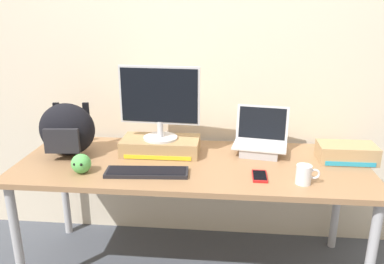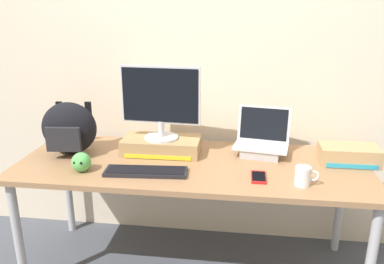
{
  "view_description": "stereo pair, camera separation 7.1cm",
  "coord_description": "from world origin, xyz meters",
  "views": [
    {
      "loc": [
        0.19,
        -2.03,
        1.56
      ],
      "look_at": [
        0.0,
        0.0,
        0.9
      ],
      "focal_mm": 36.14,
      "sensor_mm": 36.0,
      "label": 1
    },
    {
      "loc": [
        0.26,
        -2.02,
        1.56
      ],
      "look_at": [
        0.0,
        0.0,
        0.9
      ],
      "focal_mm": 36.14,
      "sensor_mm": 36.0,
      "label": 2
    }
  ],
  "objects": [
    {
      "name": "coffee_mug",
      "position": [
        0.58,
        -0.23,
        0.76
      ],
      "size": [
        0.12,
        0.08,
        0.1
      ],
      "color": "silver",
      "rests_on": "desk"
    },
    {
      "name": "toner_box_cyan",
      "position": [
        0.88,
        0.1,
        0.77
      ],
      "size": [
        0.32,
        0.18,
        0.1
      ],
      "color": "tan",
      "rests_on": "desk"
    },
    {
      "name": "plush_toy",
      "position": [
        -0.57,
        -0.2,
        0.77
      ],
      "size": [
        0.1,
        0.1,
        0.1
      ],
      "color": "#56B256",
      "rests_on": "desk"
    },
    {
      "name": "cell_phone",
      "position": [
        0.37,
        -0.17,
        0.72
      ],
      "size": [
        0.08,
        0.15,
        0.01
      ],
      "rotation": [
        0.0,
        0.0,
        -0.01
      ],
      "color": "red",
      "rests_on": "desk"
    },
    {
      "name": "toner_box_yellow",
      "position": [
        -0.2,
        0.13,
        0.76
      ],
      "size": [
        0.46,
        0.24,
        0.09
      ],
      "color": "#A88456",
      "rests_on": "desk"
    },
    {
      "name": "desk",
      "position": [
        0.0,
        0.0,
        0.65
      ],
      "size": [
        1.98,
        0.76,
        0.72
      ],
      "color": "#99704C",
      "rests_on": "ground"
    },
    {
      "name": "back_wall",
      "position": [
        0.0,
        0.48,
        1.3
      ],
      "size": [
        7.0,
        0.1,
        2.6
      ],
      "primitive_type": "cube",
      "color": "beige",
      "rests_on": "ground"
    },
    {
      "name": "open_laptop",
      "position": [
        0.39,
        0.18,
        0.77
      ],
      "size": [
        0.34,
        0.27,
        0.27
      ],
      "rotation": [
        0.0,
        0.0,
        -0.16
      ],
      "color": "#ADADB2",
      "rests_on": "desk"
    },
    {
      "name": "messenger_backpack",
      "position": [
        -0.74,
        0.05,
        0.87
      ],
      "size": [
        0.34,
        0.27,
        0.31
      ],
      "rotation": [
        0.0,
        0.0,
        0.1
      ],
      "color": "black",
      "rests_on": "desk"
    },
    {
      "name": "desktop_monitor",
      "position": [
        -0.2,
        0.12,
        1.03
      ],
      "size": [
        0.47,
        0.2,
        0.43
      ],
      "rotation": [
        0.0,
        0.0,
        -0.07
      ],
      "color": "silver",
      "rests_on": "toner_box_yellow"
    },
    {
      "name": "external_keyboard",
      "position": [
        -0.22,
        -0.19,
        0.73
      ],
      "size": [
        0.44,
        0.16,
        0.02
      ],
      "rotation": [
        0.0,
        0.0,
        0.07
      ],
      "color": "black",
      "rests_on": "desk"
    }
  ]
}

